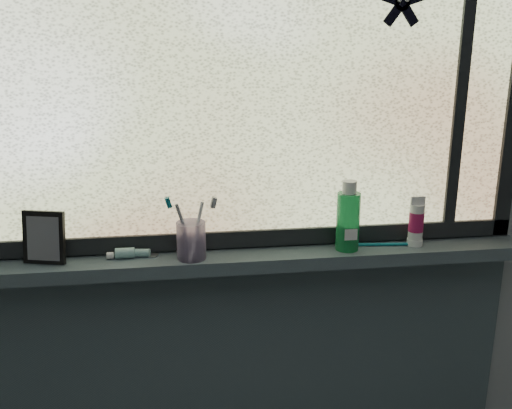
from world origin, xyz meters
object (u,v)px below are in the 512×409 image
(toothbrush_cup, at_px, (191,240))
(cream_tube, at_px, (416,220))
(mouthwash_bottle, at_px, (348,216))
(vanity_mirror, at_px, (44,237))

(toothbrush_cup, xyz_separation_m, cream_tube, (0.68, 0.02, 0.03))
(mouthwash_bottle, bearing_deg, cream_tube, 1.45)
(toothbrush_cup, relative_size, cream_tube, 0.99)
(toothbrush_cup, bearing_deg, cream_tube, 1.39)
(toothbrush_cup, distance_m, mouthwash_bottle, 0.46)
(mouthwash_bottle, bearing_deg, vanity_mirror, 179.01)
(vanity_mirror, xyz_separation_m, toothbrush_cup, (0.41, -0.03, -0.02))
(vanity_mirror, distance_m, cream_tube, 1.08)
(mouthwash_bottle, distance_m, cream_tube, 0.22)
(vanity_mirror, bearing_deg, toothbrush_cup, 11.40)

